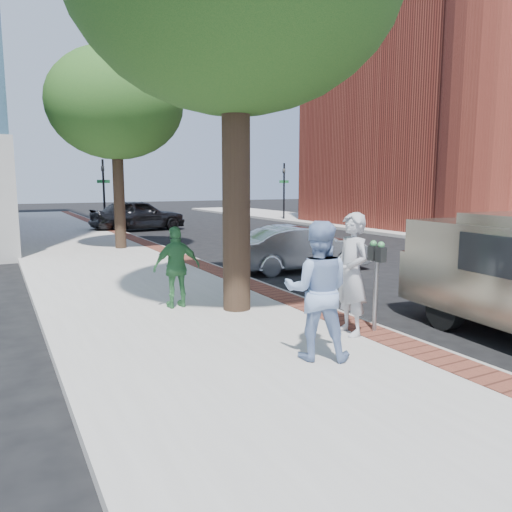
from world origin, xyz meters
TOP-DOWN VIEW (x-y plane):
  - ground at (0.00, 0.00)m, footprint 120.00×120.00m
  - sidewalk at (-1.50, 8.00)m, footprint 5.00×60.00m
  - brick_strip at (0.70, 8.00)m, footprint 0.60×60.00m
  - curb at (1.05, 8.00)m, footprint 0.10×60.00m
  - sidewalk_far at (14.50, 8.00)m, footprint 5.00×60.00m
  - church at (20.98, 13.13)m, footprint 19.00×16.00m
  - signal_near at (0.90, 22.00)m, footprint 0.70×0.15m
  - signal_far at (12.50, 22.00)m, footprint 0.70×0.15m
  - tree_far at (-0.50, 12.00)m, footprint 4.80×4.80m
  - parking_meter at (0.76, -0.44)m, footprint 0.12×0.32m
  - person_gray at (0.31, -0.37)m, footprint 0.50×0.73m
  - person_officer at (-0.79, -1.03)m, footprint 1.16×1.11m
  - person_green at (-1.55, 2.57)m, footprint 0.92×0.38m
  - sedan_silver at (3.20, 5.56)m, footprint 4.09×1.78m
  - bg_car at (2.21, 19.89)m, footprint 5.10×2.54m

SIDE VIEW (x-z plane):
  - ground at x=0.00m, z-range 0.00..0.00m
  - sidewalk at x=-1.50m, z-range 0.00..0.15m
  - curb at x=1.05m, z-range 0.00..0.15m
  - sidewalk_far at x=14.50m, z-range 0.00..0.15m
  - brick_strip at x=0.70m, z-range 0.15..0.16m
  - sedan_silver at x=3.20m, z-range 0.00..1.31m
  - bg_car at x=2.21m, z-range 0.00..1.67m
  - person_green at x=-1.55m, z-range 0.15..1.72m
  - person_officer at x=-0.79m, z-range 0.15..2.04m
  - person_gray at x=0.31m, z-range 0.15..2.08m
  - parking_meter at x=0.76m, z-range 0.47..1.94m
  - signal_near at x=0.90m, z-range 0.35..4.15m
  - signal_far at x=12.50m, z-range 0.35..4.15m
  - tree_far at x=-0.50m, z-range 1.73..8.87m
  - church at x=20.98m, z-range -2.94..17.46m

